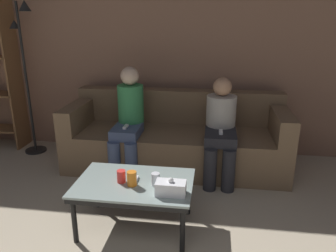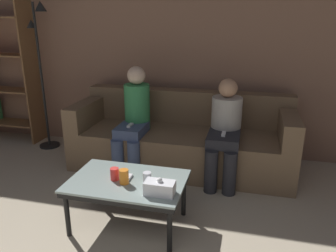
% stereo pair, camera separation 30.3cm
% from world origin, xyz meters
% --- Properties ---
extents(wall_back, '(12.00, 0.06, 2.60)m').
position_xyz_m(wall_back, '(0.00, 3.94, 1.30)').
color(wall_back, '#8C6651').
rests_on(wall_back, ground_plane).
extents(couch, '(2.44, 0.87, 0.83)m').
position_xyz_m(couch, '(0.00, 3.43, 0.31)').
color(couch, brown).
rests_on(couch, ground_plane).
extents(coffee_table, '(0.92, 0.61, 0.41)m').
position_xyz_m(coffee_table, '(-0.18, 2.17, 0.37)').
color(coffee_table, '#8C9E99').
rests_on(coffee_table, ground_plane).
extents(cup_near_left, '(0.07, 0.07, 0.10)m').
position_xyz_m(cup_near_left, '(-0.01, 2.14, 0.46)').
color(cup_near_left, silver).
rests_on(cup_near_left, coffee_table).
extents(cup_near_right, '(0.07, 0.07, 0.10)m').
position_xyz_m(cup_near_right, '(-0.28, 2.15, 0.46)').
color(cup_near_right, red).
rests_on(cup_near_right, coffee_table).
extents(cup_far_center, '(0.07, 0.07, 0.12)m').
position_xyz_m(cup_far_center, '(-0.19, 2.11, 0.47)').
color(cup_far_center, orange).
rests_on(cup_far_center, coffee_table).
extents(tissue_box, '(0.22, 0.12, 0.13)m').
position_xyz_m(tissue_box, '(0.13, 2.02, 0.47)').
color(tissue_box, white).
rests_on(tissue_box, coffee_table).
extents(game_remote, '(0.04, 0.15, 0.02)m').
position_xyz_m(game_remote, '(-0.18, 2.17, 0.42)').
color(game_remote, white).
rests_on(game_remote, coffee_table).
extents(standing_lamp, '(0.31, 0.26, 1.83)m').
position_xyz_m(standing_lamp, '(-1.82, 3.57, 1.13)').
color(standing_lamp, black).
rests_on(standing_lamp, ground_plane).
extents(seated_person_left_end, '(0.31, 0.61, 1.15)m').
position_xyz_m(seated_person_left_end, '(-0.49, 3.22, 0.60)').
color(seated_person_left_end, '#47567A').
rests_on(seated_person_left_end, ground_plane).
extents(seated_person_mid_left, '(0.32, 0.67, 1.06)m').
position_xyz_m(seated_person_mid_left, '(0.49, 3.20, 0.57)').
color(seated_person_mid_left, '#28282D').
rests_on(seated_person_mid_left, ground_plane).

